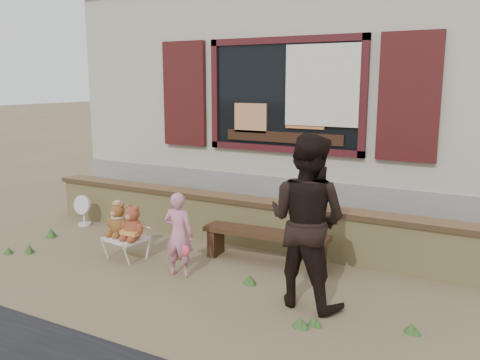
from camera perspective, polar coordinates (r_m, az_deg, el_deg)
The scene contains 11 objects.
ground at distance 6.36m, azimuth -2.66°, elevation -9.80°, with size 80.00×80.00×0.00m, color brown.
shopfront at distance 10.04m, azimuth 10.98°, elevation 9.36°, with size 8.04×5.13×4.00m.
brick_wall at distance 7.08m, azimuth 1.58°, elevation -4.70°, with size 7.10×0.36×0.67m.
bench at distance 6.43m, azimuth 2.88°, elevation -6.69°, with size 1.64×0.45×0.41m.
folding_chair at distance 6.72m, azimuth -12.64°, elevation -6.50°, with size 0.53×0.48×0.29m.
teddy_bear_left at distance 6.75m, azimuth -13.52°, elevation -4.21°, with size 0.33×0.29×0.45m, color brown, non-canonical shape.
teddy_bear_right at distance 6.55m, azimuth -11.92°, elevation -4.61°, with size 0.33×0.29×0.45m, color brown, non-canonical shape.
child at distance 6.00m, azimuth -6.90°, elevation -6.07°, with size 0.37×0.24×1.00m, color pink.
adult at distance 5.15m, azimuth 7.52°, elevation -4.57°, with size 0.86×0.67×1.77m, color black.
fan_left at distance 8.44m, azimuth -17.14°, elevation -3.25°, with size 0.31×0.21×0.49m.
grass_tufts at distance 6.31m, azimuth -8.55°, elevation -9.51°, with size 5.38×1.13×0.16m.
Camera 1 is at (3.13, -5.05, 2.26)m, focal length 38.00 mm.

